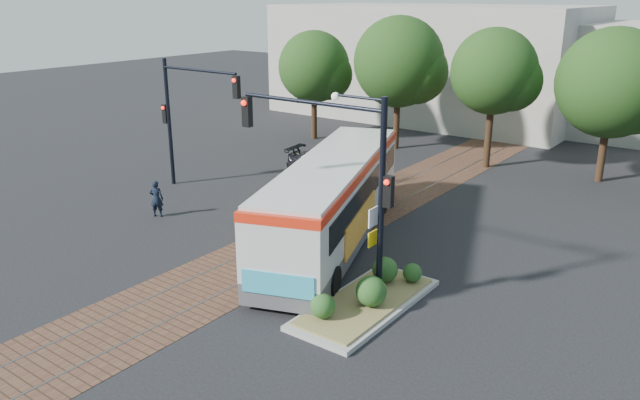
# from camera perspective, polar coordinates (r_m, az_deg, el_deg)

# --- Properties ---
(ground) EXTENTS (120.00, 120.00, 0.00)m
(ground) POSITION_cam_1_polar(r_m,az_deg,el_deg) (22.11, -4.95, -5.18)
(ground) COLOR black
(ground) RESTS_ON ground
(trackbed) EXTENTS (3.60, 40.00, 0.02)m
(trackbed) POSITION_cam_1_polar(r_m,az_deg,el_deg) (25.01, 1.12, -2.24)
(trackbed) COLOR brown
(trackbed) RESTS_ON ground
(tree_row) EXTENTS (26.40, 5.60, 7.67)m
(tree_row) POSITION_cam_1_polar(r_m,az_deg,el_deg) (34.05, 15.40, 11.06)
(tree_row) COLOR #382314
(tree_row) RESTS_ON ground
(warehouses) EXTENTS (40.00, 13.00, 8.00)m
(warehouses) POSITION_cam_1_polar(r_m,az_deg,el_deg) (46.29, 19.08, 11.21)
(warehouses) COLOR #ADA899
(warehouses) RESTS_ON ground
(city_bus) EXTENTS (6.47, 11.95, 3.17)m
(city_bus) POSITION_cam_1_polar(r_m,az_deg,el_deg) (22.72, 1.23, 0.31)
(city_bus) COLOR #4B4B4D
(city_bus) RESTS_ON ground
(traffic_island) EXTENTS (2.20, 5.20, 1.13)m
(traffic_island) POSITION_cam_1_polar(r_m,az_deg,el_deg) (18.69, 4.45, -8.67)
(traffic_island) COLOR gray
(traffic_island) RESTS_ON ground
(signal_pole_main) EXTENTS (5.49, 0.46, 6.00)m
(signal_pole_main) POSITION_cam_1_polar(r_m,az_deg,el_deg) (17.87, 2.31, 3.26)
(signal_pole_main) COLOR black
(signal_pole_main) RESTS_ON ground
(signal_pole_left) EXTENTS (4.99, 0.34, 6.00)m
(signal_pole_left) POSITION_cam_1_polar(r_m,az_deg,el_deg) (29.48, -12.32, 8.31)
(signal_pole_left) COLOR black
(signal_pole_left) RESTS_ON ground
(officer) EXTENTS (0.67, 0.61, 1.54)m
(officer) POSITION_cam_1_polar(r_m,az_deg,el_deg) (26.53, -14.72, 0.12)
(officer) COLOR black
(officer) RESTS_ON ground
(parked_car) EXTENTS (4.89, 2.40, 1.37)m
(parked_car) POSITION_cam_1_polar(r_m,az_deg,el_deg) (31.25, 1.08, 3.31)
(parked_car) COLOR black
(parked_car) RESTS_ON ground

